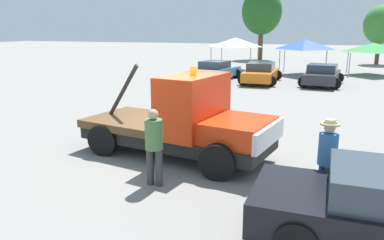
{
  "coord_description": "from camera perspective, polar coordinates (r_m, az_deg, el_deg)",
  "views": [
    {
      "loc": [
        3.88,
        -9.37,
        3.49
      ],
      "look_at": [
        0.5,
        0.0,
        1.05
      ],
      "focal_mm": 35.0,
      "sensor_mm": 36.0,
      "label": 1
    }
  ],
  "objects": [
    {
      "name": "person_near_truck",
      "position": [
        8.02,
        19.94,
        -4.91
      ],
      "size": [
        0.39,
        0.39,
        1.76
      ],
      "rotation": [
        0.0,
        0.0,
        3.85
      ],
      "color": "#38383D",
      "rests_on": "ground"
    },
    {
      "name": "tow_truck",
      "position": [
        10.28,
        -0.97,
        -0.44
      ],
      "size": [
        5.73,
        3.06,
        2.51
      ],
      "rotation": [
        0.0,
        0.0,
        -0.18
      ],
      "color": "black",
      "rests_on": "ground"
    },
    {
      "name": "tree_right",
      "position": [
        42.39,
        26.82,
        12.83
      ],
      "size": [
        3.23,
        3.23,
        5.77
      ],
      "color": "brown",
      "rests_on": "ground"
    },
    {
      "name": "canopy_tent_blue",
      "position": [
        30.51,
        16.82,
        10.97
      ],
      "size": [
        3.37,
        3.37,
        2.7
      ],
      "color": "#9E9EA3",
      "rests_on": "ground"
    },
    {
      "name": "parked_car_skyblue",
      "position": [
        26.25,
        3.65,
        7.5
      ],
      "size": [
        2.92,
        4.86,
        1.34
      ],
      "rotation": [
        0.0,
        0.0,
        1.4
      ],
      "color": "#669ED1",
      "rests_on": "ground"
    },
    {
      "name": "traffic_cone",
      "position": [
        14.45,
        -4.25,
        0.78
      ],
      "size": [
        0.4,
        0.4,
        0.55
      ],
      "color": "black",
      "rests_on": "ground"
    },
    {
      "name": "canopy_tent_green",
      "position": [
        32.21,
        26.01,
        9.91
      ],
      "size": [
        3.48,
        3.48,
        2.45
      ],
      "color": "#9E9EA3",
      "rests_on": "ground"
    },
    {
      "name": "canopy_tent_white",
      "position": [
        33.1,
        6.65,
        11.69
      ],
      "size": [
        3.43,
        3.43,
        2.75
      ],
      "color": "#9E9EA3",
      "rests_on": "ground"
    },
    {
      "name": "parked_car_orange",
      "position": [
        25.32,
        10.49,
        7.08
      ],
      "size": [
        2.49,
        4.88,
        1.34
      ],
      "rotation": [
        0.0,
        0.0,
        1.59
      ],
      "color": "orange",
      "rests_on": "ground"
    },
    {
      "name": "person_at_hood",
      "position": [
        8.4,
        -5.83,
        -3.36
      ],
      "size": [
        0.39,
        0.39,
        1.78
      ],
      "rotation": [
        0.0,
        0.0,
        1.61
      ],
      "color": "#38383D",
      "rests_on": "ground"
    },
    {
      "name": "tree_center",
      "position": [
        44.78,
        10.58,
        15.93
      ],
      "size": [
        4.49,
        4.49,
        8.02
      ],
      "color": "brown",
      "rests_on": "ground"
    },
    {
      "name": "ground_plane",
      "position": [
        10.73,
        -2.52,
        -5.24
      ],
      "size": [
        160.0,
        160.0,
        0.0
      ],
      "primitive_type": "plane",
      "color": "gray"
    },
    {
      "name": "parked_car_charcoal",
      "position": [
        25.09,
        19.2,
        6.48
      ],
      "size": [
        2.72,
        4.48,
        1.34
      ],
      "rotation": [
        0.0,
        0.0,
        1.49
      ],
      "color": "#2D2D33",
      "rests_on": "ground"
    }
  ]
}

